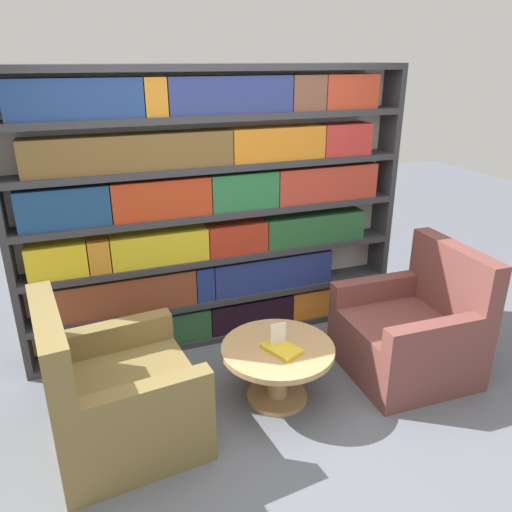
{
  "coord_description": "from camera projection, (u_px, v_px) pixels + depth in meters",
  "views": [
    {
      "loc": [
        -1.07,
        -2.43,
        2.26
      ],
      "look_at": [
        0.11,
        0.68,
        0.93
      ],
      "focal_mm": 35.0,
      "sensor_mm": 36.0,
      "label": 1
    }
  ],
  "objects": [
    {
      "name": "stray_book",
      "position": [
        282.0,
        349.0,
        3.35
      ],
      "size": [
        0.25,
        0.3,
        0.03
      ],
      "color": "gold",
      "rests_on": "coffee_table"
    },
    {
      "name": "table_sign",
      "position": [
        278.0,
        337.0,
        3.38
      ],
      "size": [
        0.11,
        0.06,
        0.18
      ],
      "color": "black",
      "rests_on": "coffee_table"
    },
    {
      "name": "armchair_right",
      "position": [
        412.0,
        333.0,
        3.78
      ],
      "size": [
        0.89,
        0.9,
        0.98
      ],
      "rotation": [
        0.0,
        0.0,
        -1.6
      ],
      "color": "brown",
      "rests_on": "ground_plane"
    },
    {
      "name": "ground_plane",
      "position": [
        277.0,
        424.0,
        3.3
      ],
      "size": [
        14.0,
        14.0,
        0.0
      ],
      "primitive_type": "plane",
      "color": "slate"
    },
    {
      "name": "armchair_left",
      "position": [
        116.0,
        398.0,
        3.06
      ],
      "size": [
        0.95,
        0.96,
        0.98
      ],
      "rotation": [
        0.0,
        0.0,
        1.68
      ],
      "color": "olive",
      "rests_on": "ground_plane"
    },
    {
      "name": "bookshelf",
      "position": [
        214.0,
        213.0,
        3.98
      ],
      "size": [
        3.13,
        0.3,
        2.22
      ],
      "color": "silver",
      "rests_on": "ground_plane"
    },
    {
      "name": "coffee_table",
      "position": [
        278.0,
        361.0,
        3.45
      ],
      "size": [
        0.78,
        0.78,
        0.42
      ],
      "color": "tan",
      "rests_on": "ground_plane"
    }
  ]
}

